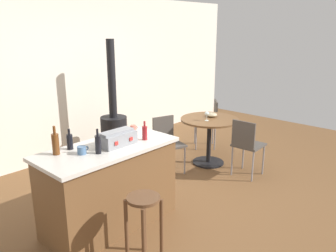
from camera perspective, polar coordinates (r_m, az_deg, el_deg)
The scene contains 18 objects.
ground_plane at distance 4.78m, azimuth 2.88°, elevation -10.72°, with size 8.80×8.80×0.00m, color brown.
back_wall at distance 6.13m, azimuth -14.62°, elevation 8.07°, with size 8.00×0.10×2.70m, color silver.
kitchen_island at distance 3.90m, azimuth -9.73°, elevation -9.84°, with size 1.53×0.71×0.93m.
wooden_stool at distance 3.27m, azimuth -4.09°, elevation -14.82°, with size 0.31×0.31×0.68m.
dining_table at distance 5.53m, azimuth 6.92°, elevation -0.58°, with size 0.93×0.93×0.76m.
folding_chair_near at distance 6.31m, azimuth 6.84°, elevation 1.09°, with size 0.56×0.56×0.88m.
folding_chair_far at distance 5.21m, azimuth -0.16°, elevation -2.40°, with size 0.50×0.50×0.85m.
folding_chair_left at distance 5.14m, azimuth 13.01°, elevation -2.79°, with size 0.41×0.41×0.88m.
wood_stove at distance 5.80m, azimuth -9.00°, elevation -0.64°, with size 0.44×0.45×1.99m.
toolbox at distance 3.73m, azimuth -8.55°, elevation -2.02°, with size 0.40×0.24×0.16m.
bottle_0 at distance 3.59m, azimuth -18.29°, elevation -2.81°, with size 0.07×0.07×0.30m.
bottle_1 at distance 3.51m, azimuth -11.62°, elevation -2.97°, with size 0.06×0.06×0.26m.
bottle_2 at distance 3.71m, azimuth -16.11°, elevation -2.48°, with size 0.06×0.06×0.22m.
bottle_3 at distance 3.87m, azimuth -3.92°, elevation -1.11°, with size 0.06×0.06×0.22m.
cup_0 at distance 4.15m, azimuth -5.83°, elevation -0.48°, with size 0.11×0.07×0.09m.
cup_1 at distance 3.55m, azimuth -14.19°, elevation -3.93°, with size 0.13×0.09×0.08m.
wine_glass at distance 5.33m, azimuth 6.52°, elevation 2.00°, with size 0.07×0.07×0.14m.
serving_bowl at distance 5.58m, azimuth 7.30°, elevation 1.89°, with size 0.18×0.18×0.07m, color tan.
Camera 1 is at (-3.29, -2.71, 2.17)m, focal length 36.47 mm.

